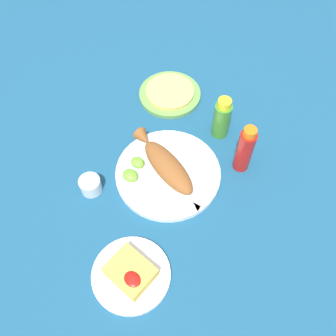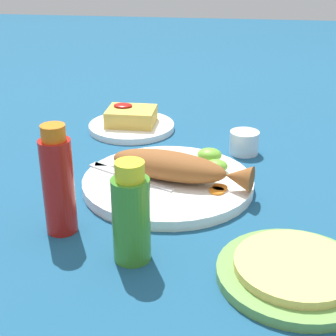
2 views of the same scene
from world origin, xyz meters
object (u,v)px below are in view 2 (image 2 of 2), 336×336
Objects in this scene: fork_far at (138,164)px; fork_near at (125,175)px; main_plate at (168,183)px; side_plate_fries at (132,127)px; fried_fish at (175,167)px; salt_cup at (244,144)px; hot_sauce_bottle_red at (58,183)px; hot_sauce_bottle_green at (131,215)px; tortilla_plate at (295,274)px.

fork_near is at bearing 64.42° from fork_far.
main_plate reaches higher than side_plate_fries.
fried_fish reaches higher than fork_far.
fork_far is (-0.01, -0.05, 0.00)m from fork_near.
fried_fish is 0.22m from salt_cup.
salt_cup is (-0.27, -0.34, -0.06)m from hot_sauce_bottle_red.
hot_sauce_bottle_red is at bearing -25.94° from hot_sauce_bottle_green.
fork_far is 0.90× the size of tortilla_plate.
fork_near is 1.16× the size of hot_sauce_bottle_green.
main_plate is at bearing -0.00° from fried_fish.
side_plate_fries is (0.26, -0.10, -0.01)m from salt_cup.
fork_far is at bearing -19.48° from fried_fish.
fried_fish is at bearing 56.42° from salt_cup.
main_plate is 1.78× the size of fork_near.
hot_sauce_bottle_red is 0.13m from hot_sauce_bottle_green.
fork_near is at bearing 11.97° from fried_fish.
salt_cup is at bearing -155.39° from fork_far.
tortilla_plate is at bearing 175.12° from hot_sauce_bottle_green.
fork_near reaches higher than tortilla_plate.
fork_near and fork_far have the same top height.
hot_sauce_bottle_red reaches higher than main_plate.
salt_cup is 0.31× the size of side_plate_fries.
main_plate is 0.22m from salt_cup.
fried_fish is at bearing -51.95° from tortilla_plate.
fork_far reaches higher than tortilla_plate.
hot_sauce_bottle_red reaches higher than tortilla_plate.
main_plate reaches higher than tortilla_plate.
fried_fish reaches higher than main_plate.
fried_fish is 0.23m from hot_sauce_bottle_red.
fork_near is (0.09, -0.00, -0.02)m from fried_fish.
side_plate_fries is (0.10, -0.50, -0.06)m from hot_sauce_bottle_green.
fried_fish is (-0.01, 0.00, 0.03)m from main_plate.
side_plate_fries is (0.04, -0.28, -0.01)m from fork_near.
salt_cup is (-0.13, -0.18, 0.01)m from main_plate.
tortilla_plate is (-0.22, 0.02, -0.06)m from hot_sauce_bottle_green.
fork_far is 0.28m from hot_sauce_bottle_green.
fork_near reaches higher than main_plate.
fork_far is at bearing 104.18° from side_plate_fries.
fried_fish reaches higher than side_plate_fries.
fried_fish is 1.27× the size of tortilla_plate.
fork_far is at bearing -78.55° from fork_near.
salt_cup reaches higher than main_plate.
salt_cup reaches higher than fork_far.
tortilla_plate is at bearing 167.19° from hot_sauce_bottle_red.
salt_cup is at bearing 157.70° from side_plate_fries.
fork_far is at bearing -36.97° from main_plate.
fork_far is 0.23m from hot_sauce_bottle_red.
tortilla_plate is (-0.34, 0.08, -0.07)m from hot_sauce_bottle_red.
hot_sauce_bottle_green reaches higher than fried_fish.
hot_sauce_bottle_green is at bearing -4.88° from tortilla_plate.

